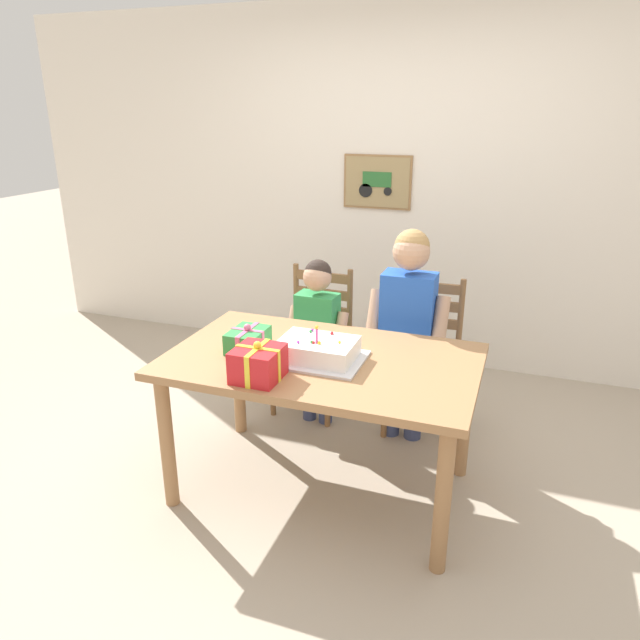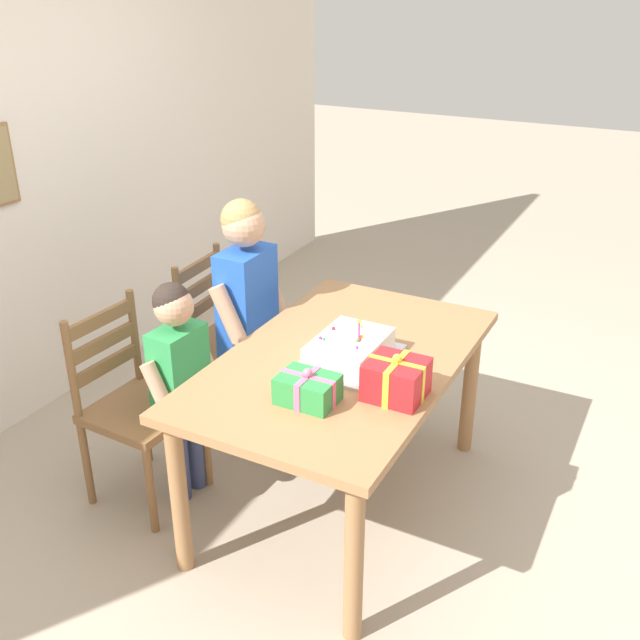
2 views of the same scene
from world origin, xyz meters
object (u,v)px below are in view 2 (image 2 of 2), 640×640
object	(u,v)px
gift_box_beside_cake	(396,379)
chair_right	(226,340)
chair_left	(135,405)
child_younger	(180,372)
birthday_cake	(349,350)
child_older	(247,299)
gift_box_red_large	(308,389)
dining_table	(342,377)

from	to	relation	value
gift_box_beside_cake	chair_right	bearing A→B (deg)	64.89
chair_left	child_younger	distance (m)	0.28
birthday_cake	chair_right	size ratio (longest dim) A/B	0.48
child_older	child_younger	distance (m)	0.56
birthday_cake	gift_box_beside_cake	bearing A→B (deg)	-122.48
gift_box_red_large	chair_left	world-z (taller)	chair_left
dining_table	chair_right	world-z (taller)	chair_right
chair_right	child_younger	size ratio (longest dim) A/B	0.87
birthday_cake	child_younger	bearing A→B (deg)	110.23
chair_right	child_older	bearing A→B (deg)	-111.40
gift_box_beside_cake	gift_box_red_large	bearing A→B (deg)	124.29
dining_table	birthday_cake	size ratio (longest dim) A/B	3.40
dining_table	birthday_cake	distance (m)	0.15
gift_box_red_large	gift_box_beside_cake	size ratio (longest dim) A/B	1.01
gift_box_beside_cake	chair_left	world-z (taller)	gift_box_beside_cake
chair_right	child_older	distance (m)	0.37
gift_box_red_large	chair_right	distance (m)	1.20
gift_box_beside_cake	chair_left	bearing A→B (deg)	98.36
birthday_cake	gift_box_beside_cake	size ratio (longest dim) A/B	1.99
chair_left	child_older	world-z (taller)	child_older
gift_box_beside_cake	chair_right	world-z (taller)	gift_box_beside_cake
dining_table	chair_right	xyz separation A→B (m)	(0.36, 0.85, -0.19)
child_younger	chair_left	bearing A→B (deg)	116.04
dining_table	child_older	size ratio (longest dim) A/B	1.18
gift_box_red_large	gift_box_beside_cake	bearing A→B (deg)	-55.71
gift_box_red_large	chair_left	xyz separation A→B (m)	(0.02, 0.89, -0.34)
child_older	child_younger	bearing A→B (deg)	179.95
chair_left	birthday_cake	bearing A→B (deg)	-68.46
gift_box_beside_cake	child_older	world-z (taller)	child_older
birthday_cake	child_younger	distance (m)	0.75
child_older	child_younger	xyz separation A→B (m)	(-0.55, 0.00, -0.13)
chair_left	child_older	size ratio (longest dim) A/B	0.72
gift_box_red_large	gift_box_beside_cake	distance (m)	0.34
gift_box_beside_cake	child_older	size ratio (longest dim) A/B	0.17
chair_right	child_older	size ratio (longest dim) A/B	0.72
gift_box_beside_cake	dining_table	bearing A→B (deg)	59.32
gift_box_red_large	birthday_cake	bearing A→B (deg)	0.51
birthday_cake	dining_table	bearing A→B (deg)	75.46
birthday_cake	chair_right	xyz separation A→B (m)	(0.37, 0.89, -0.33)
dining_table	child_older	world-z (taller)	child_older
chair_right	gift_box_beside_cake	bearing A→B (deg)	-115.11
gift_box_beside_cake	chair_right	xyz separation A→B (m)	(0.55, 1.17, -0.35)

